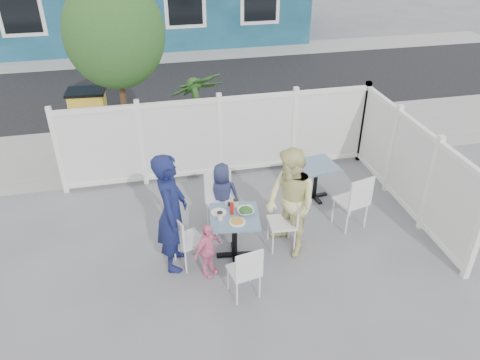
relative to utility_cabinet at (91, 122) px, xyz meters
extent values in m
plane|color=slate|center=(2.35, -4.00, -0.65)|extent=(80.00, 80.00, 0.00)
cube|color=gray|center=(2.35, -0.20, -0.64)|extent=(24.00, 2.60, 0.01)
cube|color=black|center=(2.35, 3.50, -0.65)|extent=(24.00, 5.00, 0.01)
cube|color=gray|center=(2.35, 6.60, -0.64)|extent=(24.00, 1.60, 0.01)
cube|color=black|center=(-0.65, 7.02, 0.95)|extent=(1.20, 0.04, 1.40)
cube|color=black|center=(3.35, 7.02, 0.95)|extent=(1.20, 0.04, 1.40)
cube|color=white|center=(2.45, -1.60, 0.17)|extent=(5.80, 0.04, 1.40)
cube|color=white|center=(2.45, -1.60, 0.91)|extent=(5.86, 0.08, 0.08)
cube|color=white|center=(2.45, -1.60, -0.59)|extent=(5.86, 0.08, 0.12)
cube|color=white|center=(5.35, -3.40, 0.17)|extent=(0.04, 3.60, 1.40)
cube|color=white|center=(5.35, -3.40, 0.91)|extent=(0.08, 3.66, 0.08)
cube|color=white|center=(5.35, -3.40, -0.59)|extent=(0.08, 3.66, 0.12)
cylinder|color=#382316|center=(0.75, -0.70, 0.55)|extent=(0.12, 0.12, 2.40)
ellipsoid|color=#28481E|center=(0.75, -0.70, 1.95)|extent=(1.80, 1.62, 1.98)
cube|color=gold|center=(0.00, 0.00, 0.00)|extent=(0.73, 0.55, 1.30)
imported|color=#28481E|center=(2.17, -0.90, 0.29)|extent=(1.39, 1.39, 1.88)
imported|color=#28481E|center=(3.86, -1.00, 0.07)|extent=(1.30, 1.13, 1.43)
cube|color=#3F667C|center=(2.21, -4.03, 0.08)|extent=(0.80, 0.80, 0.04)
cylinder|color=black|center=(2.21, -4.03, -0.28)|extent=(0.08, 0.08, 0.69)
cube|color=black|center=(2.21, -4.03, -0.63)|extent=(0.56, 0.16, 0.04)
cube|color=black|center=(2.21, -4.03, -0.63)|extent=(0.16, 0.56, 0.04)
cube|color=#3F667C|center=(3.96, -2.76, 0.01)|extent=(0.71, 0.71, 0.04)
cylinder|color=black|center=(3.96, -2.76, -0.32)|extent=(0.07, 0.07, 0.62)
cube|color=black|center=(3.96, -2.76, -0.63)|extent=(0.51, 0.13, 0.04)
cube|color=black|center=(3.96, -2.76, -0.63)|extent=(0.13, 0.51, 0.04)
cube|color=white|center=(1.54, -4.04, -0.22)|extent=(0.50, 0.51, 0.04)
cube|color=white|center=(1.37, -4.11, 0.02)|extent=(0.18, 0.38, 0.43)
cylinder|color=white|center=(1.62, -3.82, -0.43)|extent=(0.02, 0.02, 0.43)
cylinder|color=white|center=(1.75, -4.14, -0.43)|extent=(0.02, 0.02, 0.43)
cylinder|color=white|center=(1.32, -3.94, -0.43)|extent=(0.02, 0.02, 0.43)
cylinder|color=white|center=(1.45, -4.26, -0.43)|extent=(0.02, 0.02, 0.43)
cube|color=white|center=(2.96, -3.96, -0.20)|extent=(0.42, 0.44, 0.04)
cube|color=white|center=(3.15, -3.97, 0.04)|extent=(0.06, 0.42, 0.44)
cylinder|color=white|center=(2.78, -4.12, -0.43)|extent=(0.02, 0.02, 0.44)
cylinder|color=white|center=(2.81, -3.77, -0.43)|extent=(0.02, 0.02, 0.44)
cylinder|color=white|center=(3.12, -4.14, -0.43)|extent=(0.02, 0.02, 0.44)
cylinder|color=white|center=(3.14, -3.79, -0.43)|extent=(0.02, 0.02, 0.44)
cube|color=white|center=(2.16, -3.36, -0.17)|extent=(0.52, 0.51, 0.04)
cube|color=white|center=(2.13, -3.16, 0.10)|extent=(0.45, 0.12, 0.48)
cylinder|color=white|center=(2.39, -3.50, -0.41)|extent=(0.03, 0.03, 0.48)
cylinder|color=white|center=(2.01, -3.58, -0.41)|extent=(0.03, 0.03, 0.48)
cylinder|color=white|center=(2.32, -3.14, -0.41)|extent=(0.03, 0.03, 0.48)
cylinder|color=white|center=(1.94, -3.22, -0.41)|extent=(0.03, 0.03, 0.48)
cube|color=white|center=(2.17, -4.83, -0.23)|extent=(0.45, 0.43, 0.04)
cube|color=white|center=(2.21, -5.00, 0.00)|extent=(0.39, 0.10, 0.41)
cylinder|color=white|center=(1.98, -4.71, -0.44)|extent=(0.02, 0.02, 0.41)
cylinder|color=white|center=(2.31, -4.65, -0.44)|extent=(0.02, 0.02, 0.41)
cylinder|color=white|center=(2.04, -5.02, -0.44)|extent=(0.02, 0.02, 0.41)
cylinder|color=white|center=(2.37, -4.95, -0.44)|extent=(0.02, 0.02, 0.41)
cube|color=white|center=(4.21, -3.67, -0.17)|extent=(0.54, 0.53, 0.04)
cube|color=white|center=(4.27, -3.87, 0.10)|extent=(0.44, 0.15, 0.48)
cylinder|color=white|center=(3.98, -3.55, -0.41)|extent=(0.03, 0.03, 0.48)
cylinder|color=white|center=(4.35, -3.45, -0.41)|extent=(0.03, 0.03, 0.48)
cylinder|color=white|center=(4.08, -3.90, -0.41)|extent=(0.03, 0.03, 0.48)
cylinder|color=white|center=(4.45, -3.80, -0.41)|extent=(0.03, 0.03, 0.48)
imported|color=#141B4A|center=(1.33, -4.00, 0.27)|extent=(0.56, 0.74, 1.83)
imported|color=#E5D94A|center=(3.05, -4.05, 0.21)|extent=(0.88, 0.99, 1.71)
imported|color=#24294E|center=(2.19, -3.17, -0.09)|extent=(0.61, 0.48, 1.12)
imported|color=pink|center=(1.76, -4.35, -0.21)|extent=(0.54, 0.48, 0.88)
cylinder|color=white|center=(2.22, -4.20, 0.11)|extent=(0.23, 0.23, 0.01)
cylinder|color=white|center=(2.00, -3.91, 0.11)|extent=(0.22, 0.22, 0.02)
imported|color=white|center=(2.39, -4.00, 0.13)|extent=(0.25, 0.25, 0.06)
cylinder|color=beige|center=(1.99, -4.09, 0.16)|extent=(0.08, 0.08, 0.12)
cylinder|color=beige|center=(2.28, -3.82, 0.16)|extent=(0.08, 0.08, 0.12)
cylinder|color=#A9170E|center=(2.19, -3.98, 0.19)|extent=(0.06, 0.06, 0.18)
cylinder|color=white|center=(2.14, -3.79, 0.14)|extent=(0.03, 0.03, 0.07)
cylinder|color=black|center=(2.19, -3.77, 0.13)|extent=(0.03, 0.03, 0.06)
camera|label=1|loc=(1.11, -9.41, 4.05)|focal=35.00mm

